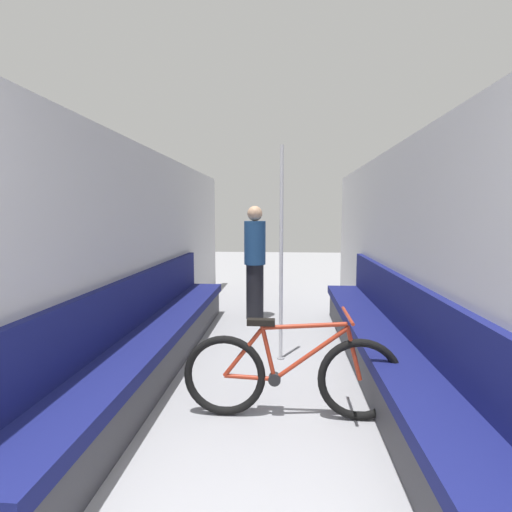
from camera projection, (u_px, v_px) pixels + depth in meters
wall_left at (119, 258)px, 3.57m from camera, size 0.10×9.17×2.18m
wall_right at (421, 261)px, 3.37m from camera, size 0.10×9.17×2.18m
bench_seat_row_left at (153, 341)px, 3.74m from camera, size 0.48×4.56×0.91m
bench_seat_row_right at (384, 347)px, 3.58m from camera, size 0.48×4.56×0.91m
bicycle at (291, 375)px, 2.89m from camera, size 1.58×0.46×0.78m
grab_pole_near at (281, 257)px, 4.00m from camera, size 0.08×0.08×2.16m
passenger_standing at (255, 261)px, 5.61m from camera, size 0.30×0.30×1.60m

